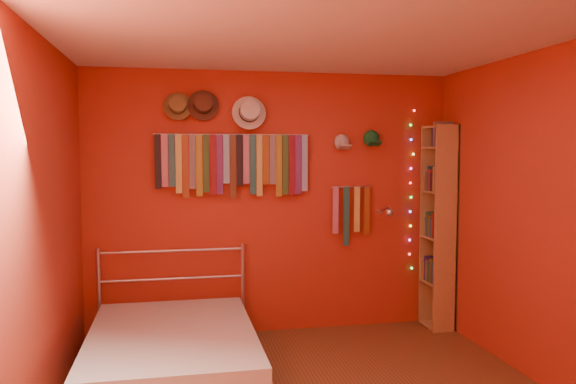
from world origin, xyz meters
TOP-DOWN VIEW (x-y plane):
  - back_wall at (0.00, 1.75)m, footprint 3.50×0.02m
  - right_wall at (1.75, 0.00)m, footprint 0.02×3.50m
  - left_wall at (-1.75, 0.00)m, footprint 0.02×3.50m
  - ceiling at (0.00, 0.00)m, footprint 3.50×3.50m
  - tie_rack at (-0.37, 1.69)m, footprint 1.45×0.03m
  - small_tie_rack at (0.77, 1.69)m, footprint 0.40×0.03m
  - fedora_olive at (-0.88, 1.66)m, footprint 0.26×0.14m
  - fedora_brown at (-0.65, 1.65)m, footprint 0.29×0.16m
  - fedora_white at (-0.23, 1.65)m, footprint 0.32×0.17m
  - cap_white at (0.68, 1.70)m, footprint 0.16×0.21m
  - cap_green at (0.98, 1.70)m, footprint 0.17×0.21m
  - fairy_lights at (1.41, 1.71)m, footprint 0.06×0.02m
  - reading_lamp at (1.08, 1.49)m, footprint 0.08×0.33m
  - bookshelf at (1.66, 1.53)m, footprint 0.25×0.34m
  - bed at (-0.95, 0.72)m, footprint 1.34×1.83m

SIDE VIEW (x-z plane):
  - bed at x=-0.95m, z-range -0.23..0.65m
  - bookshelf at x=1.66m, z-range 0.02..2.02m
  - reading_lamp at x=1.08m, z-range 1.12..1.21m
  - small_tie_rack at x=0.77m, z-range 0.88..1.46m
  - back_wall at x=0.00m, z-range 0.00..2.50m
  - right_wall at x=1.75m, z-range 0.00..2.50m
  - left_wall at x=-1.75m, z-range 0.00..2.50m
  - fairy_lights at x=1.41m, z-range 0.55..2.16m
  - tie_rack at x=-0.37m, z-range 1.35..1.95m
  - cap_white at x=0.68m, z-range 1.75..1.92m
  - cap_green at x=0.98m, z-range 1.79..1.96m
  - fedora_white at x=-0.23m, z-range 1.96..2.27m
  - fedora_olive at x=-0.88m, z-range 2.03..2.29m
  - fedora_brown at x=-0.65m, z-range 2.03..2.32m
  - ceiling at x=0.00m, z-range 2.49..2.51m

